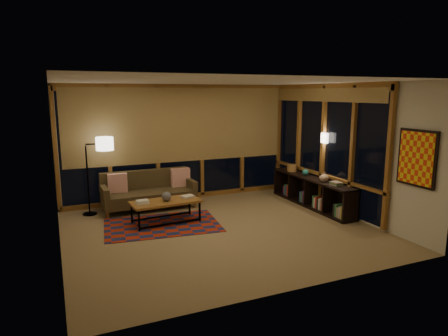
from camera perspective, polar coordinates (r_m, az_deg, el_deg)
name	(u,v)px	position (r m, az deg, el deg)	size (l,w,h in m)	color
floor	(220,230)	(7.49, -0.51, -8.82)	(5.50, 5.00, 0.01)	#968259
ceiling	(220,81)	(7.07, -0.55, 12.29)	(5.50, 5.00, 0.01)	white
walls	(220,158)	(7.16, -0.53, 1.42)	(5.51, 5.01, 2.70)	beige
window_wall_back	(180,143)	(9.42, -6.30, 3.59)	(5.30, 0.16, 2.60)	#945C26
window_wall_right	(322,146)	(9.02, 13.84, 3.03)	(0.16, 3.70, 2.60)	#945C26
wall_art	(417,158)	(7.25, 25.81, 1.27)	(0.06, 0.74, 0.94)	red
wall_sconce	(325,138)	(8.84, 14.18, 4.17)	(0.12, 0.18, 0.22)	white
sofa	(149,191)	(8.83, -10.68, -3.25)	(1.97, 0.80, 0.81)	#47381E
pillow_left	(118,183)	(8.81, -14.95, -2.11)	(0.41, 0.14, 0.41)	red
pillow_right	(181,177)	(9.13, -6.23, -1.32)	(0.42, 0.14, 0.42)	red
area_rug	(162,225)	(7.83, -8.83, -8.04)	(2.15, 1.43, 0.01)	#A4220B
coffee_table	(166,212)	(7.91, -8.30, -6.19)	(1.33, 0.61, 0.44)	#945C26
book_stack_a	(142,202)	(7.71, -11.59, -4.78)	(0.22, 0.18, 0.06)	beige
book_stack_b	(188,197)	(8.01, -5.23, -4.09)	(0.23, 0.19, 0.05)	beige
ceramic_pot	(166,196)	(7.81, -8.22, -4.02)	(0.19, 0.19, 0.19)	#323133
floor_lamp	(87,176)	(8.67, -18.92, -1.15)	(0.54, 0.35, 1.62)	black
bookshelf	(312,192)	(9.13, 12.41, -3.35)	(0.40, 2.61, 0.65)	black
basket	(292,168)	(9.68, 9.66, 0.01)	(0.22, 0.22, 0.17)	brown
teal_bowl	(305,172)	(9.26, 11.56, -0.61)	(0.14, 0.14, 0.14)	#22736D
vase	(324,177)	(8.71, 14.12, -1.20)	(0.20, 0.20, 0.21)	tan
shelf_book_stack	(336,183)	(8.42, 15.73, -2.14)	(0.18, 0.26, 0.08)	beige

